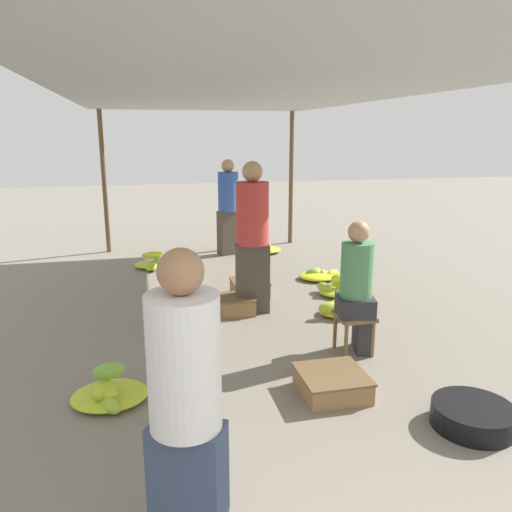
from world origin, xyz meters
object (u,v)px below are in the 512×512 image
object	(u,v)px
banana_pile_right_1	(340,307)
crate_near	(332,383)
banana_pile_right_2	(263,249)
crate_mid	(236,305)
banana_pile_left_0	(109,393)
shopper_walking_far	(228,206)
vendor_seated	(358,286)
crate_far	(250,287)
stool	(354,322)
shopper_walking_mid	(252,236)
banana_pile_right_0	(319,275)
banana_pile_left_1	(154,263)
basin_black	(473,416)
vendor_foreground	(186,409)
banana_pile_right_3	(341,289)

from	to	relation	value
banana_pile_right_1	crate_near	xyz separation A→B (m)	(-0.76, -1.67, -0.01)
banana_pile_right_2	crate_mid	distance (m)	3.09
banana_pile_left_0	shopper_walking_far	xyz separation A→B (m)	(1.80, 4.71, 0.77)
vendor_seated	crate_far	bearing A→B (deg)	107.33
stool	shopper_walking_mid	size ratio (longest dim) A/B	0.22
shopper_walking_far	banana_pile_right_2	bearing A→B (deg)	-3.38
shopper_walking_far	crate_mid	bearing A→B (deg)	-98.49
banana_pile_left_0	banana_pile_right_1	xyz separation A→B (m)	(2.52, 1.40, 0.02)
crate_far	shopper_walking_mid	distance (m)	1.02
banana_pile_right_0	banana_pile_right_2	size ratio (longest dim) A/B	1.00
shopper_walking_mid	shopper_walking_far	xyz separation A→B (m)	(0.24, 2.93, -0.06)
banana_pile_right_1	crate_near	size ratio (longest dim) A/B	1.03
crate_near	banana_pile_right_1	bearing A→B (deg)	65.63
banana_pile_left_1	banana_pile_right_0	distance (m)	2.61
crate_mid	shopper_walking_mid	bearing A→B (deg)	5.22
banana_pile_right_2	crate_near	size ratio (longest dim) A/B	1.22
banana_pile_right_0	stool	bearing A→B (deg)	-102.76
stool	crate_far	xyz separation A→B (m)	(-0.59, 1.96, -0.21)
banana_pile_right_0	crate_far	distance (m)	1.25
basin_black	banana_pile_right_1	distance (m)	2.34
banana_pile_right_1	shopper_walking_far	xyz separation A→B (m)	(-0.72, 3.31, 0.75)
banana_pile_left_0	banana_pile_right_2	world-z (taller)	banana_pile_left_0
banana_pile_left_0	banana_pile_right_0	xyz separation A→B (m)	(2.81, 2.89, -0.02)
banana_pile_left_0	banana_pile_right_2	bearing A→B (deg)	62.72
vendor_foreground	banana_pile_right_0	world-z (taller)	vendor_foreground
vendor_seated	crate_far	world-z (taller)	vendor_seated
vendor_foreground	crate_near	distance (m)	2.00
basin_black	banana_pile_left_0	distance (m)	2.74
crate_near	crate_far	distance (m)	2.67
banana_pile_right_3	crate_near	size ratio (longest dim) A/B	1.07
shopper_walking_mid	banana_pile_left_1	bearing A→B (deg)	115.60
vendor_foreground	crate_mid	size ratio (longest dim) A/B	3.84
banana_pile_right_0	shopper_walking_mid	xyz separation A→B (m)	(-1.25, -1.10, 0.86)
stool	crate_far	world-z (taller)	stool
vendor_seated	crate_mid	xyz separation A→B (m)	(-0.91, 1.33, -0.56)
basin_black	banana_pile_left_0	xyz separation A→B (m)	(-2.57, 0.94, 0.00)
vendor_foreground	basin_black	xyz separation A→B (m)	(2.10, 0.68, -0.74)
vendor_seated	banana_pile_right_0	distance (m)	2.58
banana_pile_left_0	banana_pile_right_0	size ratio (longest dim) A/B	0.93
banana_pile_right_1	crate_far	xyz separation A→B (m)	(-0.85, 0.99, -0.00)
vendor_foreground	shopper_walking_mid	xyz separation A→B (m)	(1.09, 3.41, 0.09)
basin_black	crate_near	size ratio (longest dim) A/B	1.10
banana_pile_right_0	crate_mid	size ratio (longest dim) A/B	1.56
basin_black	banana_pile_left_1	xyz separation A→B (m)	(-2.10, 4.99, -0.00)
banana_pile_left_1	crate_mid	distance (m)	2.45
crate_near	shopper_walking_far	bearing A→B (deg)	89.54
vendor_seated	shopper_walking_mid	distance (m)	1.54
shopper_walking_mid	banana_pile_left_0	bearing A→B (deg)	-131.19
vendor_seated	vendor_foreground	bearing A→B (deg)	-131.12
banana_pile_left_0	shopper_walking_mid	distance (m)	2.52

